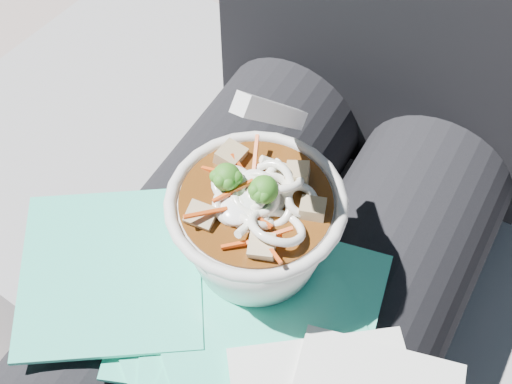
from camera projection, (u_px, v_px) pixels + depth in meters
The scene contains 5 objects.
stone_ledge at pixel (310, 331), 0.95m from camera, with size 1.00×0.50×0.45m, color slate.
lap at pixel (256, 316), 0.63m from camera, with size 0.32×0.48×0.16m.
person_body at pixel (304, 225), 0.66m from camera, with size 0.34×0.94×1.00m.
plastic_bag at pixel (228, 324), 0.53m from camera, with size 0.35×0.29×0.01m.
udon_bowl at pixel (256, 220), 0.53m from camera, with size 0.15×0.16×0.18m.
Camera 1 is at (0.14, -0.25, 1.10)m, focal length 50.00 mm.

